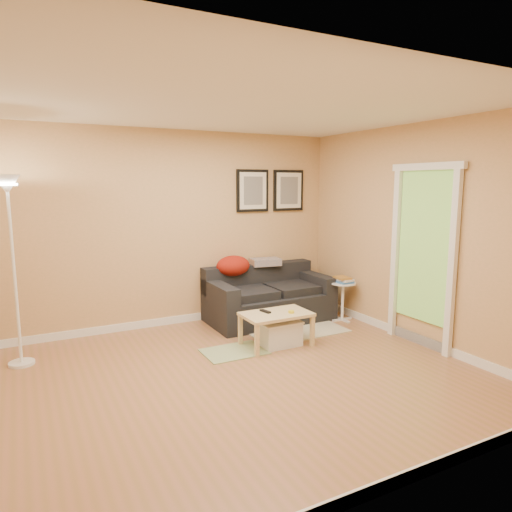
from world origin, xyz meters
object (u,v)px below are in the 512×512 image
book_stack (343,280)px  storage_bin (279,333)px  coffee_table (276,329)px  sofa (269,294)px  floor_lamp (15,277)px  side_table (343,301)px

book_stack → storage_bin: bearing=-148.9°
coffee_table → storage_bin: 0.06m
sofa → floor_lamp: 3.17m
coffee_table → book_stack: book_stack is taller
side_table → floor_lamp: 4.09m
storage_bin → floor_lamp: bearing=164.8°
sofa → book_stack: (0.90, -0.49, 0.21)m
sofa → storage_bin: sofa is taller
coffee_table → book_stack: bearing=24.6°
coffee_table → side_table: side_table is taller
storage_bin → coffee_table: bearing=176.7°
book_stack → sofa: bearing=163.5°
sofa → floor_lamp: (-3.11, -0.19, 0.57)m
storage_bin → floor_lamp: size_ratio=0.24×
sofa → storage_bin: size_ratio=3.50×
floor_lamp → coffee_table: bearing=-15.4°
coffee_table → sofa: bearing=71.5°
storage_bin → book_stack: bearing=19.2°
coffee_table → side_table: 1.41m
sofa → coffee_table: size_ratio=2.13×
book_stack → floor_lamp: (-4.01, 0.30, 0.36)m
sofa → floor_lamp: bearing=-176.5°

